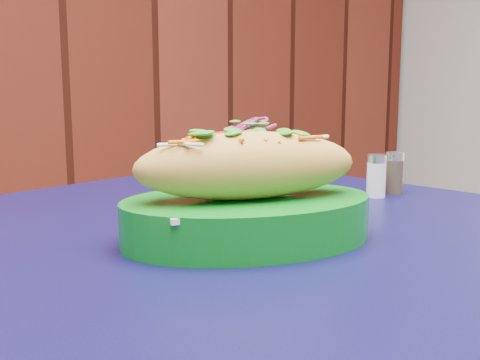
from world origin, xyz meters
TOP-DOWN VIEW (x-y plane):
  - cafe_table at (-0.08, 1.36)m, footprint 0.89×0.89m
  - banh_mi_basket at (-0.13, 1.29)m, footprint 0.34×0.28m
  - salad_plate at (0.07, 1.51)m, footprint 0.23×0.23m
  - salt_shaker at (0.19, 1.36)m, footprint 0.03×0.03m
  - pepper_shaker at (0.23, 1.36)m, footprint 0.03×0.03m

SIDE VIEW (x-z plane):
  - cafe_table at x=-0.08m, z-range 0.29..1.04m
  - salt_shaker at x=0.19m, z-range 0.75..0.82m
  - pepper_shaker at x=0.23m, z-range 0.75..0.82m
  - salad_plate at x=0.07m, z-range 0.74..0.85m
  - banh_mi_basket at x=-0.13m, z-range 0.74..0.87m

